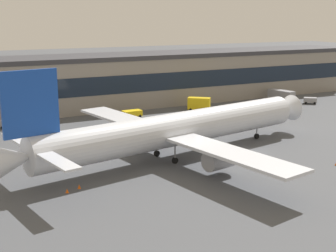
% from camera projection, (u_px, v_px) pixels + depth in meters
% --- Properties ---
extents(ground_plane, '(600.00, 600.00, 0.00)m').
position_uv_depth(ground_plane, '(252.00, 152.00, 88.41)').
color(ground_plane, '#4C4F54').
extents(terminal_building, '(148.53, 18.08, 14.70)m').
position_uv_depth(terminal_building, '(138.00, 79.00, 134.81)').
color(terminal_building, gray).
rests_on(terminal_building, ground_plane).
extents(airliner, '(65.87, 56.63, 17.88)m').
position_uv_depth(airliner, '(174.00, 130.00, 83.31)').
color(airliner, silver).
rests_on(airliner, ground_plane).
extents(fuel_truck, '(4.31, 8.77, 3.35)m').
position_uv_depth(fuel_truck, '(282.00, 95.00, 140.33)').
color(fuel_truck, gray).
rests_on(fuel_truck, ground_plane).
extents(belt_loader, '(5.43, 6.32, 1.95)m').
position_uv_depth(belt_loader, '(12.00, 124.00, 105.49)').
color(belt_loader, gray).
rests_on(belt_loader, ground_plane).
extents(baggage_tug, '(4.06, 3.80, 1.85)m').
position_uv_depth(baggage_tug, '(310.00, 100.00, 136.39)').
color(baggage_tug, gray).
rests_on(baggage_tug, ground_plane).
extents(stair_truck, '(6.15, 5.68, 3.55)m').
position_uv_depth(stair_truck, '(199.00, 103.00, 126.61)').
color(stair_truck, yellow).
rests_on(stair_truck, ground_plane).
extents(pushback_tractor, '(4.89, 2.78, 1.75)m').
position_uv_depth(pushback_tractor, '(132.00, 113.00, 118.35)').
color(pushback_tractor, yellow).
rests_on(pushback_tractor, ground_plane).
extents(traffic_cone_0, '(0.51, 0.51, 0.63)m').
position_uv_depth(traffic_cone_0, '(67.00, 191.00, 67.77)').
color(traffic_cone_0, '#F2590C').
rests_on(traffic_cone_0, ground_plane).
extents(traffic_cone_1, '(0.50, 0.50, 0.63)m').
position_uv_depth(traffic_cone_1, '(79.00, 187.00, 69.43)').
color(traffic_cone_1, '#F2590C').
rests_on(traffic_cone_1, ground_plane).
extents(traffic_cone_2, '(0.55, 0.55, 0.69)m').
position_uv_depth(traffic_cone_2, '(336.00, 163.00, 80.20)').
color(traffic_cone_2, '#F2590C').
rests_on(traffic_cone_2, ground_plane).
extents(traffic_cone_3, '(0.54, 0.54, 0.68)m').
position_uv_depth(traffic_cone_3, '(277.00, 161.00, 81.67)').
color(traffic_cone_3, '#F2590C').
rests_on(traffic_cone_3, ground_plane).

